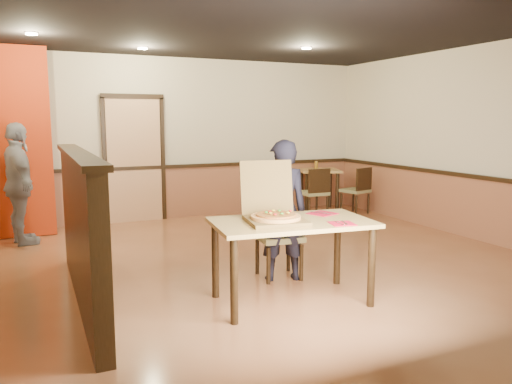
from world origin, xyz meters
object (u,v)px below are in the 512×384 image
Objects in this scene: side_chair_right at (358,189)px; condiment at (316,166)px; diner at (282,211)px; main_table at (292,232)px; side_chair_left at (315,191)px; diner_chair at (277,231)px; side_table at (319,179)px; pizza_box at (274,214)px; passerby at (19,184)px.

side_chair_right is 0.89m from condiment.
condiment is at bearing -111.94° from diner.
main_table is 0.68m from diner.
side_chair_left is at bearing -122.10° from condiment.
diner_chair is 1.07× the size of side_chair_right.
main_table is 4.95m from side_table.
diner_chair is at bearing 52.47° from side_chair_left.
side_table is 5.03m from pizza_box.
diner is 3.89m from passerby.
passerby is 5.10m from condiment.
side_chair_right is at bearing -122.85° from diner.
diner_chair reaches higher than main_table.
side_chair_left is at bearing 62.27° from main_table.
side_chair_left reaches higher than side_chair_right.
side_chair_right is 5.65m from passerby.
diner_chair is 1.04× the size of side_chair_left.
main_table is 0.25m from pizza_box.
passerby is 2.47× the size of pizza_box.
side_chair_left is at bearing -103.05° from passerby.
side_chair_left is 5.48× the size of condiment.
pizza_box reaches higher than main_table.
side_chair_left is at bearing 63.23° from pizza_box.
passerby is (-2.62, 2.74, 0.35)m from diner_chair.
side_chair_left is 4.28m from pizza_box.
side_chair_left is 0.77m from condiment.
side_chair_left is 4.74m from passerby.
pizza_box is at bearing -112.34° from diner_chair.
diner_chair is 0.94m from pizza_box.
main_table is at bearing -158.29° from passerby.
passerby reaches higher than side_table.
passerby is at bearing -16.23° from side_chair_right.
side_table is 5.80× the size of condiment.
diner_chair is 0.54× the size of passerby.
pizza_box is at bearing 29.39° from side_chair_right.
condiment is (2.69, 4.03, 0.19)m from main_table.
condiment is at bearing 59.01° from diner_chair.
main_table is 9.66× the size of condiment.
diner is 4.20m from condiment.
diner_chair is 0.30m from diner.
pizza_box is (-3.43, -3.45, 0.39)m from side_chair_right.
diner is (-3.04, -2.83, 0.29)m from side_chair_right.
passerby is 10.47× the size of condiment.
diner_chair is 1.34× the size of pizza_box.
diner is at bearing -90.08° from diner_chair.
diner_chair reaches higher than side_chair_right.
diner_chair reaches higher than side_table.
passerby reaches higher than side_chair_right.
main_table is at bearing -123.75° from condiment.
passerby is 4.13m from pizza_box.
passerby is (-5.17, -0.56, 0.24)m from side_table.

